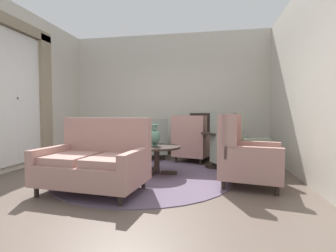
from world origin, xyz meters
TOP-DOWN VIEW (x-y plane):
  - ground at (0.00, 0.00)m, footprint 7.83×7.83m
  - wall_back at (0.00, 2.80)m, footprint 5.41×0.08m
  - wall_left at (-2.63, 0.84)m, footprint 0.08×3.92m
  - wall_right at (2.63, 0.84)m, footprint 0.08×3.92m
  - baseboard_back at (0.00, 2.74)m, footprint 5.25×0.03m
  - area_rug at (0.00, 0.30)m, footprint 3.01×3.01m
  - window_with_curtains at (-2.53, 0.39)m, footprint 0.12×1.86m
  - coffee_table at (0.19, 0.46)m, footprint 0.84×0.84m
  - porcelain_vase at (0.15, 0.46)m, footprint 0.20×0.20m
  - settee at (-0.45, -0.60)m, footprint 1.49×1.03m
  - armchair_near_window at (-0.34, 1.95)m, footprint 1.05×1.07m
  - armchair_far_left at (0.72, 1.77)m, footprint 0.95×1.01m
  - armchair_near_sideboard at (1.59, 1.01)m, footprint 1.12×1.06m
  - armchair_foreground_right at (1.64, 0.05)m, footprint 1.01×0.97m
  - side_table at (1.20, 1.22)m, footprint 0.53×0.53m
  - sideboard at (1.09, 2.50)m, footprint 1.02×0.37m

SIDE VIEW (x-z plane):
  - ground at x=0.00m, z-range 0.00..0.00m
  - area_rug at x=0.00m, z-range 0.00..0.01m
  - baseboard_back at x=0.00m, z-range 0.00..0.12m
  - settee at x=-0.45m, z-range -0.10..0.92m
  - armchair_near_window at x=-0.34m, z-range -0.07..0.90m
  - coffee_table at x=0.19m, z-range 0.16..0.68m
  - side_table at x=1.20m, z-range 0.07..0.79m
  - armchair_far_left at x=0.72m, z-range -0.08..0.97m
  - armchair_foreground_right at x=1.64m, z-range -0.10..0.99m
  - armchair_near_sideboard at x=1.59m, z-range -0.10..1.01m
  - sideboard at x=1.09m, z-range -0.07..1.04m
  - porcelain_vase at x=0.15m, z-range 0.49..0.88m
  - window_with_curtains at x=-2.53m, z-range 0.14..2.96m
  - wall_back at x=0.00m, z-range 0.00..3.21m
  - wall_left at x=-2.63m, z-range 0.00..3.21m
  - wall_right at x=2.63m, z-range 0.00..3.21m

